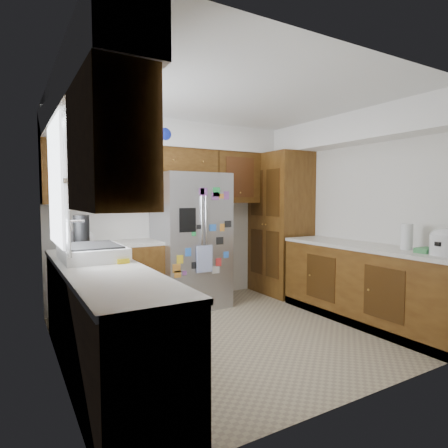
% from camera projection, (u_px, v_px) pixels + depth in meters
% --- Properties ---
extents(floor, '(3.60, 3.60, 0.00)m').
position_uv_depth(floor, '(238.00, 332.00, 4.11)').
color(floor, tan).
rests_on(floor, ground).
extents(room_shell, '(3.64, 3.24, 2.52)m').
position_uv_depth(room_shell, '(214.00, 167.00, 4.24)').
color(room_shell, silver).
rests_on(room_shell, ground).
extents(left_counter_run, '(1.36, 3.20, 0.92)m').
position_uv_depth(left_counter_run, '(111.00, 312.00, 3.41)').
color(left_counter_run, '#47280D').
rests_on(left_counter_run, ground).
extents(right_counter_run, '(0.63, 2.25, 0.92)m').
position_uv_depth(right_counter_run, '(367.00, 287.00, 4.42)').
color(right_counter_run, '#47280D').
rests_on(right_counter_run, ground).
extents(pantry, '(0.60, 0.90, 2.15)m').
position_uv_depth(pantry, '(280.00, 224.00, 5.78)').
color(pantry, '#47280D').
rests_on(pantry, ground).
extents(fridge, '(0.90, 0.79, 1.80)m').
position_uv_depth(fridge, '(191.00, 240.00, 5.08)').
color(fridge, '#9A9A9F').
rests_on(fridge, ground).
extents(bridge_cabinet, '(0.96, 0.34, 0.35)m').
position_uv_depth(bridge_cabinet, '(183.00, 162.00, 5.20)').
color(bridge_cabinet, '#47280D').
rests_on(bridge_cabinet, fridge).
extents(fridge_top_items, '(0.69, 0.38, 0.29)m').
position_uv_depth(fridge_top_items, '(173.00, 138.00, 5.05)').
color(fridge_top_items, '#1527B4').
rests_on(fridge_top_items, bridge_cabinet).
extents(sink_assembly, '(0.52, 0.73, 0.37)m').
position_uv_depth(sink_assembly, '(92.00, 252.00, 3.36)').
color(sink_assembly, white).
rests_on(sink_assembly, left_counter_run).
extents(left_counter_clutter, '(0.34, 0.84, 0.38)m').
position_uv_depth(left_counter_clutter, '(79.00, 237.00, 4.01)').
color(left_counter_clutter, black).
rests_on(left_counter_clutter, left_counter_run).
extents(rice_cooker, '(0.31, 0.30, 0.26)m').
position_uv_depth(rice_cooker, '(447.00, 241.00, 3.60)').
color(rice_cooker, white).
rests_on(rice_cooker, right_counter_run).
extents(paper_towel, '(0.12, 0.12, 0.28)m').
position_uv_depth(paper_towel, '(407.00, 237.00, 4.01)').
color(paper_towel, white).
rests_on(paper_towel, right_counter_run).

